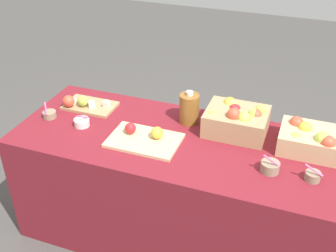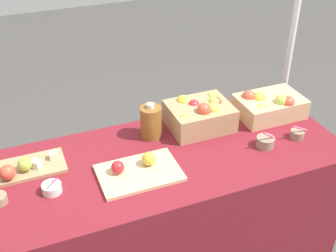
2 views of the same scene
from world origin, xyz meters
name	(u,v)px [view 2 (image 2 of 2)]	position (x,y,z in m)	size (l,w,h in m)	color
table	(165,208)	(0.00, 0.00, 0.37)	(1.90, 0.76, 0.74)	maroon
apple_crate_left	(270,106)	(0.73, 0.15, 0.81)	(0.38, 0.26, 0.16)	tan
apple_crate_middle	(200,114)	(0.29, 0.19, 0.82)	(0.35, 0.28, 0.19)	tan
cutting_board_front	(138,170)	(-0.17, -0.08, 0.76)	(0.40, 0.27, 0.09)	#D1B284
cutting_board_back	(26,167)	(-0.68, 0.14, 0.77)	(0.33, 0.21, 0.09)	tan
sample_bowl_near	(265,142)	(0.53, -0.12, 0.77)	(0.10, 0.10, 0.11)	gray
sample_bowl_mid	(52,188)	(-0.58, -0.06, 0.76)	(0.09, 0.09, 0.10)	silver
sample_bowl_far	(297,134)	(0.74, -0.11, 0.76)	(0.09, 0.08, 0.10)	gray
cider_jug	(152,122)	(0.00, 0.20, 0.83)	(0.12, 0.12, 0.21)	brown
tent_pole	(291,44)	(1.18, 0.61, 0.95)	(0.04, 0.04, 1.90)	white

